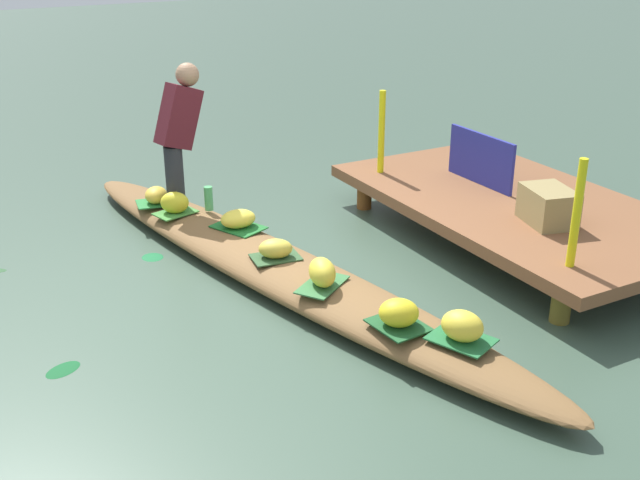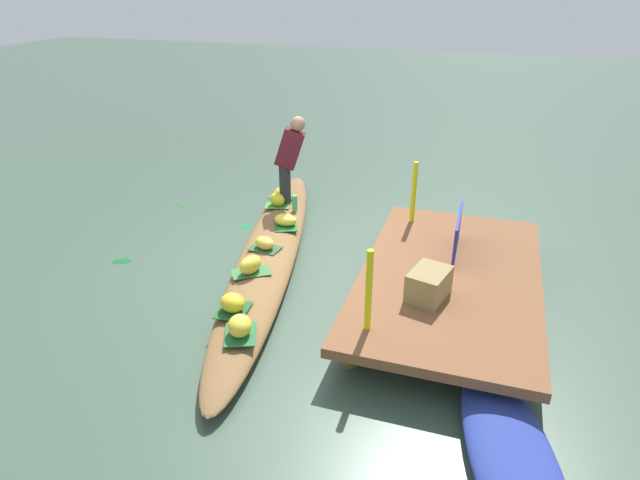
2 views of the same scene
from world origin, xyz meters
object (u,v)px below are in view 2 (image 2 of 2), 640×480
object	(u,v)px
banana_bunch_4	(277,199)
water_bottle	(295,203)
produce_crate	(429,284)
vendor_boat	(269,254)
banana_bunch_1	(285,220)
banana_bunch_6	(240,326)
moored_boat	(512,458)
banana_bunch_0	(232,303)
market_banner	(457,234)
banana_bunch_5	(251,265)
banana_bunch_3	(281,192)
banana_bunch_2	(265,243)
vendor_person	(290,155)

from	to	relation	value
banana_bunch_4	water_bottle	distance (m)	0.29
water_bottle	produce_crate	world-z (taller)	produce_crate
water_bottle	vendor_boat	bearing A→B (deg)	4.16
banana_bunch_1	banana_bunch_6	bearing A→B (deg)	11.14
moored_boat	banana_bunch_0	bearing A→B (deg)	-124.79
water_bottle	market_banner	distance (m)	2.43
moored_boat	banana_bunch_5	xyz separation A→B (m)	(-1.67, -2.75, 0.22)
vendor_boat	produce_crate	bearing A→B (deg)	55.66
banana_bunch_1	banana_bunch_3	world-z (taller)	banana_bunch_1
moored_boat	banana_bunch_2	world-z (taller)	banana_bunch_2
banana_bunch_0	water_bottle	size ratio (longest dim) A/B	1.19
banana_bunch_0	market_banner	distance (m)	2.54
banana_bunch_4	banana_bunch_6	xyz separation A→B (m)	(2.91, 0.81, -0.00)
vendor_boat	banana_bunch_6	world-z (taller)	banana_bunch_6
banana_bunch_5	water_bottle	size ratio (longest dim) A/B	1.39
banana_bunch_5	market_banner	distance (m)	2.28
banana_bunch_5	water_bottle	world-z (taller)	water_bottle
vendor_boat	banana_bunch_5	size ratio (longest dim) A/B	18.25
banana_bunch_4	banana_bunch_5	bearing A→B (deg)	13.11
banana_bunch_0	vendor_person	world-z (taller)	vendor_person
vendor_person	water_bottle	bearing A→B (deg)	32.02
banana_bunch_5	vendor_person	xyz separation A→B (m)	(-2.01, -0.29, 0.60)
banana_bunch_5	vendor_boat	bearing A→B (deg)	-174.60
moored_boat	banana_bunch_6	distance (m)	2.46
banana_bunch_3	market_banner	world-z (taller)	market_banner
banana_bunch_3	water_bottle	xyz separation A→B (m)	(0.39, 0.35, 0.03)
banana_bunch_5	produce_crate	world-z (taller)	produce_crate
moored_boat	market_banner	xyz separation A→B (m)	(-2.54, -0.66, 0.50)
vendor_boat	banana_bunch_0	world-z (taller)	banana_bunch_0
moored_boat	banana_bunch_5	world-z (taller)	banana_bunch_5
vendor_person	produce_crate	bearing A→B (deg)	45.70
banana_bunch_5	vendor_person	size ratio (longest dim) A/B	0.24
banana_bunch_0	market_banner	world-z (taller)	market_banner
banana_bunch_4	vendor_person	size ratio (longest dim) A/B	0.20
banana_bunch_1	produce_crate	xyz separation A→B (m)	(1.42, 2.01, 0.22)
banana_bunch_3	produce_crate	xyz separation A→B (m)	(2.32, 2.42, 0.22)
banana_bunch_1	banana_bunch_5	xyz separation A→B (m)	(1.28, 0.08, 0.02)
banana_bunch_2	produce_crate	world-z (taller)	produce_crate
vendor_boat	moored_boat	distance (m)	3.64
banana_bunch_6	banana_bunch_4	bearing A→B (deg)	-164.53
banana_bunch_0	water_bottle	xyz separation A→B (m)	(-2.52, -0.28, 0.01)
banana_bunch_6	vendor_person	size ratio (longest dim) A/B	0.22
banana_bunch_1	market_banner	xyz separation A→B (m)	(0.40, 2.18, 0.30)
vendor_person	banana_bunch_6	bearing A→B (deg)	12.18
banana_bunch_0	banana_bunch_6	xyz separation A→B (m)	(0.33, 0.24, 0.01)
banana_bunch_1	vendor_person	world-z (taller)	vendor_person
banana_bunch_2	banana_bunch_5	xyz separation A→B (m)	(0.58, 0.08, 0.02)
banana_bunch_2	banana_bunch_6	bearing A→B (deg)	15.49
banana_bunch_6	water_bottle	size ratio (longest dim) A/B	1.25
vendor_boat	banana_bunch_3	distance (m)	1.60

